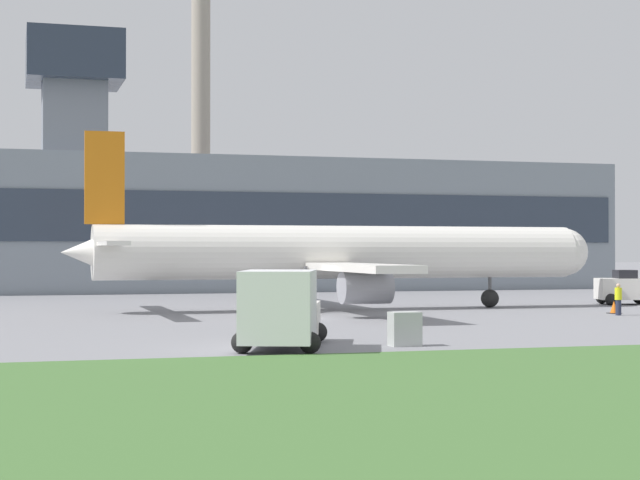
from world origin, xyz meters
name	(u,v)px	position (x,y,z in m)	size (l,w,h in m)	color
ground_plane	(310,317)	(0.00, 0.00, 0.00)	(400.00, 400.00, 0.00)	gray
terminal_building	(182,221)	(-0.51, 36.68, 5.62)	(70.12, 14.00, 20.33)	gray
smokestack_left	(201,119)	(6.23, 66.86, 17.67)	(2.39, 2.39, 35.13)	gray
airplane	(335,254)	(3.03, 5.80, 3.03)	(29.76, 25.30, 9.33)	white
pushback_tug	(625,289)	(21.38, 6.52, 0.93)	(3.63, 3.12, 2.07)	white
baggage_truck	(281,310)	(-5.33, -15.47, 1.27)	(4.16, 6.58, 2.60)	white
ground_crew_person	(618,299)	(15.22, -2.68, 0.81)	(0.49, 0.49, 1.59)	#23283D
traffic_cone_near_nose	(614,308)	(15.86, -1.25, 0.30)	(0.58, 0.58, 0.65)	black
utility_cabinet	(405,329)	(-1.05, -15.67, 0.58)	(1.02, 0.70, 1.16)	#B2B7B2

